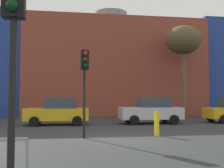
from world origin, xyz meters
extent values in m
plane|color=#2D3033|center=(0.00, 0.00, 0.00)|extent=(200.00, 200.00, 0.00)
cube|color=brown|center=(2.66, 21.17, 5.19)|extent=(19.30, 11.94, 10.37)
cube|color=navy|center=(16.15, 21.17, 5.42)|extent=(7.67, 10.74, 10.84)
cylinder|color=slate|center=(2.66, 21.17, 11.37)|extent=(4.00, 4.00, 2.00)
cube|color=gold|center=(-3.09, 7.18, 0.72)|extent=(4.22, 1.81, 0.80)
cube|color=#333D47|center=(-2.84, 7.18, 1.48)|extent=(2.11, 1.61, 0.70)
cylinder|color=black|center=(-4.44, 6.25, 0.32)|extent=(0.64, 0.22, 0.64)
cylinder|color=black|center=(-4.44, 8.10, 0.32)|extent=(0.64, 0.22, 0.64)
cylinder|color=black|center=(-1.73, 6.25, 0.32)|extent=(0.64, 0.22, 0.64)
cylinder|color=black|center=(-1.73, 8.10, 0.32)|extent=(0.64, 0.22, 0.64)
cube|color=silver|center=(3.47, 7.18, 0.75)|extent=(4.36, 1.87, 0.83)
cube|color=#333D47|center=(3.73, 7.18, 1.52)|extent=(2.18, 1.66, 0.73)
cylinder|color=black|center=(2.07, 6.22, 0.33)|extent=(0.66, 0.23, 0.66)
cylinder|color=black|center=(2.07, 8.13, 0.33)|extent=(0.66, 0.23, 0.66)
cylinder|color=black|center=(4.87, 6.22, 0.33)|extent=(0.66, 0.23, 0.66)
cylinder|color=black|center=(4.87, 8.13, 0.33)|extent=(0.66, 0.23, 0.66)
cylinder|color=black|center=(8.58, 6.27, 0.32)|extent=(0.64, 0.22, 0.64)
cylinder|color=black|center=(8.58, 8.09, 0.32)|extent=(0.64, 0.22, 0.64)
cylinder|color=black|center=(-3.07, -7.03, 1.55)|extent=(0.12, 0.12, 3.10)
sphere|color=black|center=(-3.07, -7.17, 3.27)|extent=(0.20, 0.20, 0.20)
cylinder|color=black|center=(-1.54, 0.67, 1.54)|extent=(0.12, 0.12, 3.08)
cube|color=black|center=(-1.54, 0.67, 3.53)|extent=(0.41, 0.32, 0.90)
sphere|color=red|center=(-1.51, 0.54, 3.81)|extent=(0.20, 0.20, 0.20)
sphere|color=#3C2905|center=(-1.51, 0.54, 3.53)|extent=(0.20, 0.20, 0.20)
sphere|color=black|center=(-1.51, 0.54, 3.25)|extent=(0.20, 0.20, 0.20)
cylinder|color=brown|center=(8.37, 12.57, 3.21)|extent=(0.38, 0.38, 6.42)
ellipsoid|color=brown|center=(8.37, 12.57, 7.34)|extent=(3.37, 3.37, 2.70)
cylinder|color=yellow|center=(1.94, 0.96, 0.57)|extent=(0.24, 0.24, 1.14)
cylinder|color=gray|center=(-2.93, -6.32, 0.50)|extent=(0.05, 0.05, 1.00)
camera|label=1|loc=(-2.11, -11.67, 1.76)|focal=43.63mm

